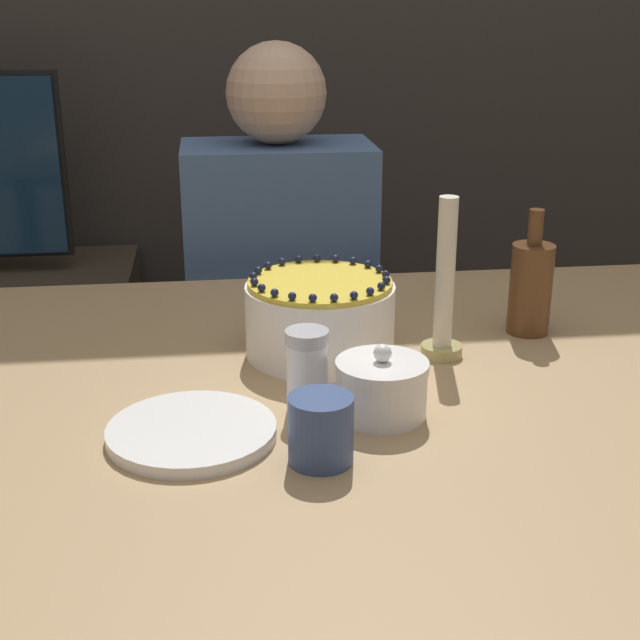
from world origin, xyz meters
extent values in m
cube|color=tan|center=(0.00, 0.00, 0.74)|extent=(1.69, 1.11, 0.03)
cylinder|color=white|center=(-0.05, 0.15, 0.81)|extent=(0.23, 0.23, 0.11)
cylinder|color=yellow|center=(-0.05, 0.15, 0.87)|extent=(0.22, 0.22, 0.01)
sphere|color=#191E3D|center=(0.05, 0.15, 0.88)|extent=(0.01, 0.01, 0.01)
sphere|color=#191E3D|center=(0.04, 0.18, 0.88)|extent=(0.01, 0.01, 0.01)
sphere|color=#191E3D|center=(0.03, 0.21, 0.88)|extent=(0.01, 0.01, 0.01)
sphere|color=#191E3D|center=(0.01, 0.23, 0.88)|extent=(0.01, 0.01, 0.01)
sphere|color=#191E3D|center=(-0.02, 0.25, 0.88)|extent=(0.01, 0.01, 0.01)
sphere|color=#191E3D|center=(-0.05, 0.25, 0.88)|extent=(0.01, 0.01, 0.01)
sphere|color=#191E3D|center=(-0.08, 0.25, 0.88)|extent=(0.01, 0.01, 0.01)
sphere|color=#191E3D|center=(-0.10, 0.24, 0.88)|extent=(0.01, 0.01, 0.01)
sphere|color=#191E3D|center=(-0.13, 0.22, 0.88)|extent=(0.01, 0.01, 0.01)
sphere|color=#191E3D|center=(-0.14, 0.20, 0.88)|extent=(0.01, 0.01, 0.01)
sphere|color=#191E3D|center=(-0.15, 0.17, 0.88)|extent=(0.01, 0.01, 0.01)
sphere|color=#191E3D|center=(-0.15, 0.14, 0.88)|extent=(0.01, 0.01, 0.01)
sphere|color=#191E3D|center=(-0.14, 0.11, 0.88)|extent=(0.01, 0.01, 0.01)
sphere|color=#191E3D|center=(-0.13, 0.09, 0.88)|extent=(0.01, 0.01, 0.01)
sphere|color=#191E3D|center=(-0.10, 0.07, 0.88)|extent=(0.01, 0.01, 0.01)
sphere|color=#191E3D|center=(-0.08, 0.06, 0.88)|extent=(0.01, 0.01, 0.01)
sphere|color=#191E3D|center=(-0.05, 0.06, 0.88)|extent=(0.01, 0.01, 0.01)
sphere|color=#191E3D|center=(-0.02, 0.06, 0.88)|extent=(0.01, 0.01, 0.01)
sphere|color=#191E3D|center=(0.01, 0.08, 0.88)|extent=(0.01, 0.01, 0.01)
sphere|color=#191E3D|center=(0.03, 0.10, 0.88)|extent=(0.01, 0.01, 0.01)
sphere|color=#191E3D|center=(0.04, 0.13, 0.88)|extent=(0.01, 0.01, 0.01)
cylinder|color=white|center=(0.00, -0.07, 0.78)|extent=(0.12, 0.12, 0.06)
cylinder|color=white|center=(0.00, -0.07, 0.82)|extent=(0.12, 0.12, 0.01)
sphere|color=white|center=(0.00, -0.07, 0.84)|extent=(0.02, 0.02, 0.02)
cylinder|color=white|center=(-0.09, -0.04, 0.80)|extent=(0.05, 0.05, 0.10)
cylinder|color=silver|center=(-0.09, -0.04, 0.86)|extent=(0.06, 0.06, 0.02)
cylinder|color=white|center=(-0.25, -0.10, 0.75)|extent=(0.21, 0.21, 0.01)
cylinder|color=white|center=(-0.25, -0.10, 0.76)|extent=(0.21, 0.21, 0.01)
cylinder|color=tan|center=(0.13, 0.12, 0.76)|extent=(0.06, 0.06, 0.02)
cylinder|color=silver|center=(0.13, 0.12, 0.88)|extent=(0.03, 0.03, 0.23)
cylinder|color=brown|center=(0.29, 0.21, 0.82)|extent=(0.07, 0.07, 0.15)
cylinder|color=brown|center=(0.29, 0.21, 0.93)|extent=(0.02, 0.02, 0.06)
cylinder|color=#384C7F|center=(-0.09, -0.18, 0.79)|extent=(0.08, 0.08, 0.08)
cube|color=#2D2D38|center=(-0.07, 0.75, 0.23)|extent=(0.34, 0.34, 0.45)
cube|color=#4C6B99|center=(-0.07, 0.75, 0.71)|extent=(0.40, 0.24, 0.53)
sphere|color=#D8AD8C|center=(-0.07, 0.75, 1.08)|extent=(0.21, 0.21, 0.21)
camera|label=1|loc=(-0.21, -1.10, 1.27)|focal=50.00mm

